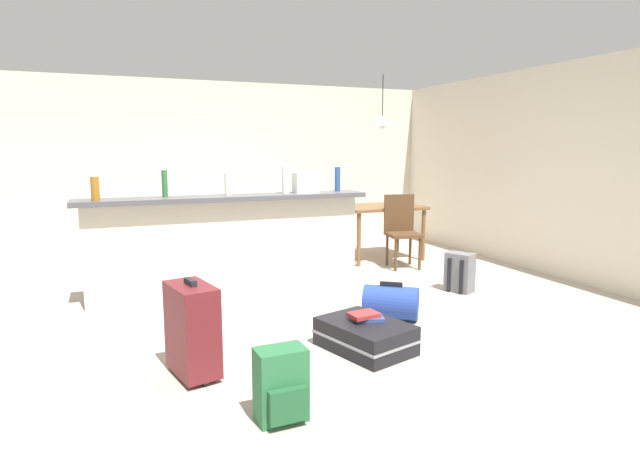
% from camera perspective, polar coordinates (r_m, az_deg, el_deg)
% --- Properties ---
extents(ground_plane, '(13.00, 13.00, 0.05)m').
position_cam_1_polar(ground_plane, '(5.46, -0.74, -7.68)').
color(ground_plane, '#ADA393').
extents(wall_back, '(6.60, 0.10, 2.50)m').
position_cam_1_polar(wall_back, '(8.16, -8.66, 6.75)').
color(wall_back, beige).
rests_on(wall_back, ground_plane).
extents(wall_right, '(0.10, 6.00, 2.50)m').
position_cam_1_polar(wall_right, '(7.18, 21.72, 5.97)').
color(wall_right, beige).
rests_on(wall_right, ground_plane).
extents(partition_half_wall, '(2.80, 0.20, 0.99)m').
position_cam_1_polar(partition_half_wall, '(5.52, -9.87, -2.09)').
color(partition_half_wall, beige).
rests_on(partition_half_wall, ground_plane).
extents(bar_countertop, '(2.96, 0.40, 0.05)m').
position_cam_1_polar(bar_countertop, '(5.44, -10.01, 3.30)').
color(bar_countertop, '#4C4C51').
rests_on(bar_countertop, partition_half_wall).
extents(bottle_amber, '(0.08, 0.08, 0.22)m').
position_cam_1_polar(bottle_amber, '(5.21, -23.33, 3.99)').
color(bottle_amber, '#9E661E').
rests_on(bottle_amber, bar_countertop).
extents(bottle_green, '(0.06, 0.06, 0.27)m').
position_cam_1_polar(bottle_green, '(5.42, -16.58, 4.72)').
color(bottle_green, '#2D6B38').
rests_on(bottle_green, bar_countertop).
extents(bottle_white, '(0.07, 0.07, 0.22)m').
position_cam_1_polar(bottle_white, '(5.52, -10.01, 4.79)').
color(bottle_white, silver).
rests_on(bottle_white, bar_countertop).
extents(bottle_clear, '(0.08, 0.08, 0.29)m').
position_cam_1_polar(bottle_clear, '(5.61, -3.79, 5.33)').
color(bottle_clear, silver).
rests_on(bottle_clear, bar_countertop).
extents(bottle_blue, '(0.06, 0.06, 0.27)m').
position_cam_1_polar(bottle_blue, '(5.89, 1.92, 5.40)').
color(bottle_blue, '#284C89').
rests_on(bottle_blue, bar_countertop).
extents(grocery_bag, '(0.26, 0.18, 0.22)m').
position_cam_1_polar(grocery_bag, '(5.70, -1.57, 5.03)').
color(grocery_bag, silver).
rests_on(grocery_bag, bar_countertop).
extents(dining_table, '(1.10, 0.80, 0.74)m').
position_cam_1_polar(dining_table, '(7.25, 6.55, 1.76)').
color(dining_table, brown).
rests_on(dining_table, ground_plane).
extents(dining_chair_near_partition, '(0.46, 0.46, 0.93)m').
position_cam_1_polar(dining_chair_near_partition, '(6.80, 8.87, 0.15)').
color(dining_chair_near_partition, '#4C331E').
rests_on(dining_chair_near_partition, ground_plane).
extents(pendant_lamp, '(0.34, 0.34, 0.72)m').
position_cam_1_polar(pendant_lamp, '(7.27, 6.81, 11.60)').
color(pendant_lamp, black).
extents(suitcase_flat_black, '(0.67, 0.89, 0.22)m').
position_cam_1_polar(suitcase_flat_black, '(4.07, 4.92, -11.57)').
color(suitcase_flat_black, black).
rests_on(suitcase_flat_black, ground_plane).
extents(suitcase_upright_maroon, '(0.33, 0.48, 0.67)m').
position_cam_1_polar(suitcase_upright_maroon, '(3.64, -13.77, -10.57)').
color(suitcase_upright_maroon, maroon).
rests_on(suitcase_upright_maroon, ground_plane).
extents(duffel_bag_blue, '(0.56, 0.53, 0.34)m').
position_cam_1_polar(duffel_bag_blue, '(4.77, 7.73, -8.00)').
color(duffel_bag_blue, '#233D93').
rests_on(duffel_bag_blue, ground_plane).
extents(backpack_grey, '(0.32, 0.33, 0.42)m').
position_cam_1_polar(backpack_grey, '(5.80, 15.02, -4.70)').
color(backpack_grey, slate).
rests_on(backpack_grey, ground_plane).
extents(backpack_green, '(0.29, 0.26, 0.42)m').
position_cam_1_polar(backpack_green, '(3.06, -4.23, -16.78)').
color(backpack_green, '#286B3D').
rests_on(backpack_green, ground_plane).
extents(book_stack, '(0.29, 0.21, 0.06)m').
position_cam_1_polar(book_stack, '(4.06, 5.04, -9.52)').
color(book_stack, '#334C99').
rests_on(book_stack, suitcase_flat_black).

